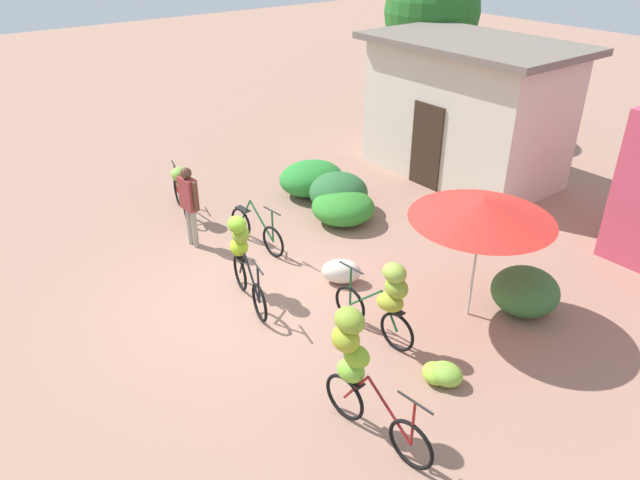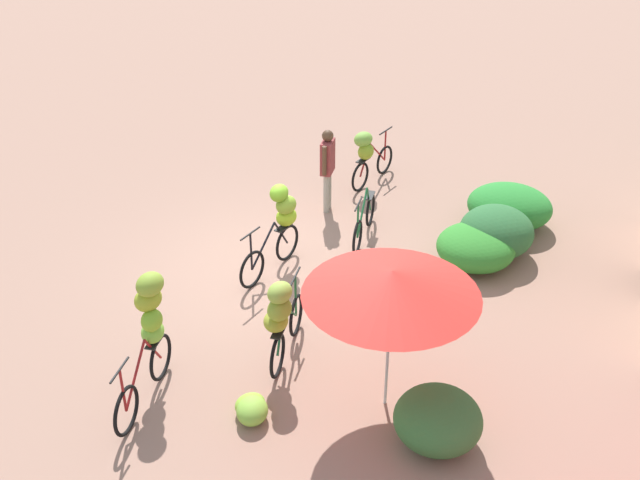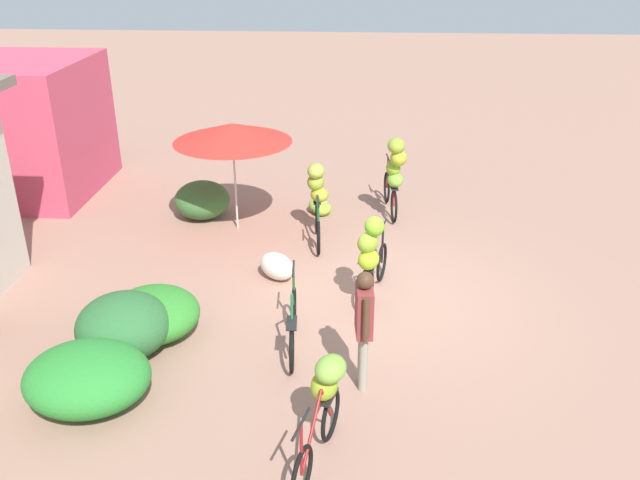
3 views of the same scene
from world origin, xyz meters
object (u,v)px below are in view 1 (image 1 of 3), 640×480
object	(u,v)px
bicycle_leftmost	(181,186)
produce_sack	(341,271)
bicycle_near_pile	(257,230)
bicycle_by_shop	(387,296)
tree_behind_building	(432,12)
building_low	(466,109)
person_vendor	(189,199)
banana_pile_on_ground	(442,374)
bicycle_rightmost	(357,363)
bicycle_center_loaded	(242,251)
market_umbrella	(483,209)

from	to	relation	value
bicycle_leftmost	produce_sack	bearing A→B (deg)	14.14
bicycle_near_pile	bicycle_by_shop	world-z (taller)	bicycle_by_shop
tree_behind_building	bicycle_leftmost	distance (m)	9.10
building_low	person_vendor	world-z (taller)	building_low
bicycle_by_shop	banana_pile_on_ground	bearing A→B (deg)	1.09
bicycle_leftmost	bicycle_near_pile	world-z (taller)	bicycle_leftmost
produce_sack	person_vendor	size ratio (longest dim) A/B	0.43
banana_pile_on_ground	bicycle_rightmost	bearing A→B (deg)	-95.39
bicycle_leftmost	bicycle_by_shop	xyz separation A→B (m)	(5.81, 0.47, 0.12)
person_vendor	bicycle_by_shop	bearing A→B (deg)	11.00
building_low	bicycle_near_pile	world-z (taller)	building_low
person_vendor	bicycle_center_loaded	bearing A→B (deg)	-3.04
tree_behind_building	bicycle_by_shop	distance (m)	11.04
market_umbrella	banana_pile_on_ground	world-z (taller)	market_umbrella
bicycle_leftmost	produce_sack	world-z (taller)	bicycle_leftmost
bicycle_by_shop	person_vendor	bearing A→B (deg)	-169.00
building_low	produce_sack	distance (m)	6.18
tree_behind_building	market_umbrella	bearing A→B (deg)	-42.05
tree_behind_building	person_vendor	distance (m)	9.66
building_low	tree_behind_building	size ratio (longest dim) A/B	1.06
bicycle_leftmost	bicycle_center_loaded	world-z (taller)	bicycle_center_loaded
building_low	bicycle_center_loaded	size ratio (longest dim) A/B	3.08
bicycle_by_shop	bicycle_rightmost	distance (m)	1.78
market_umbrella	person_vendor	size ratio (longest dim) A/B	1.35
tree_behind_building	bicycle_by_shop	bearing A→B (deg)	-49.45
bicycle_center_loaded	building_low	bearing A→B (deg)	100.98
market_umbrella	bicycle_by_shop	size ratio (longest dim) A/B	1.38
bicycle_rightmost	building_low	bearing A→B (deg)	122.30
market_umbrella	tree_behind_building	bearing A→B (deg)	137.95
person_vendor	building_low	bearing A→B (deg)	84.11
bicycle_center_loaded	person_vendor	world-z (taller)	person_vendor
person_vendor	market_umbrella	bearing A→B (deg)	27.01
bicycle_center_loaded	produce_sack	distance (m)	1.83
building_low	person_vendor	bearing A→B (deg)	-95.89
market_umbrella	bicycle_near_pile	size ratio (longest dim) A/B	1.32
tree_behind_building	bicycle_near_pile	size ratio (longest dim) A/B	2.80
bicycle_center_loaded	person_vendor	bearing A→B (deg)	176.96
bicycle_leftmost	bicycle_by_shop	distance (m)	5.83
bicycle_center_loaded	banana_pile_on_ground	bearing A→B (deg)	15.94
bicycle_center_loaded	bicycle_by_shop	world-z (taller)	bicycle_center_loaded
bicycle_near_pile	bicycle_center_loaded	xyz separation A→B (m)	(1.31, -1.09, 0.51)
market_umbrella	bicycle_leftmost	distance (m)	6.56
market_umbrella	bicycle_leftmost	xyz separation A→B (m)	(-6.11, -2.06, -1.20)
bicycle_center_loaded	bicycle_rightmost	xyz separation A→B (m)	(3.44, -0.46, 0.17)
bicycle_center_loaded	produce_sack	xyz separation A→B (m)	(0.72, 1.56, -0.64)
bicycle_leftmost	bicycle_center_loaded	distance (m)	3.41
bicycle_leftmost	bicycle_near_pile	xyz separation A→B (m)	(2.06, 0.55, -0.38)
tree_behind_building	bicycle_by_shop	world-z (taller)	tree_behind_building
building_low	bicycle_center_loaded	bearing A→B (deg)	-79.02
building_low	banana_pile_on_ground	size ratio (longest dim) A/B	7.31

